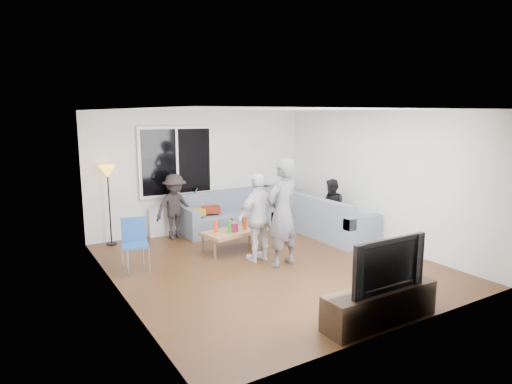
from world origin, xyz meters
TOP-DOWN VIEW (x-y plane):
  - floor at (0.00, 0.00)m, footprint 5.00×5.50m
  - ceiling at (0.00, 0.00)m, footprint 5.00×5.50m
  - wall_back at (0.00, 2.77)m, footprint 5.00×0.04m
  - wall_front at (0.00, -2.77)m, footprint 5.00×0.04m
  - wall_left at (-2.52, 0.00)m, footprint 0.04×5.50m
  - wall_right at (2.52, 0.00)m, footprint 0.04×5.50m
  - window_frame at (-0.60, 2.69)m, footprint 1.62×0.06m
  - window_glass at (-0.60, 2.65)m, footprint 1.50×0.02m
  - window_mullion at (-0.60, 2.64)m, footprint 0.05×0.03m
  - radiator at (-0.60, 2.65)m, footprint 1.30×0.12m
  - potted_plant at (-0.24, 2.62)m, footprint 0.22×0.20m
  - vase at (-0.89, 2.62)m, footprint 0.16×0.16m
  - sofa_back_section at (0.53, 2.27)m, footprint 2.30×0.85m
  - sofa_right_section at (2.02, 0.75)m, footprint 2.00×0.85m
  - sofa_corner at (1.66, 2.27)m, footprint 0.85×0.85m
  - cushion_yellow at (-0.41, 2.25)m, footprint 0.40×0.34m
  - cushion_red at (0.02, 2.33)m, footprint 0.43×0.39m
  - coffee_table at (-0.20, 0.93)m, footprint 1.19×0.78m
  - pitcher at (-0.22, 0.86)m, footprint 0.17×0.17m
  - side_chair at (-2.05, 0.83)m, footprint 0.47×0.47m
  - floor_lamp at (-2.05, 2.55)m, footprint 0.32×0.32m
  - player_left at (0.15, -0.17)m, footprint 0.74×0.56m
  - player_right at (-0.04, 0.25)m, footprint 0.94×0.47m
  - spectator_right at (2.02, 0.75)m, footprint 0.60×0.69m
  - spectator_back at (-0.81, 2.30)m, footprint 0.93×0.62m
  - tv_console at (0.02, -2.50)m, footprint 1.60×0.40m
  - television at (0.02, -2.50)m, footprint 1.14×0.15m
  - bottle_d at (0.02, 0.87)m, footprint 0.07×0.07m
  - bottle_a at (-0.52, 0.98)m, footprint 0.07×0.07m
  - bottle_e at (0.13, 1.09)m, footprint 0.07×0.07m
  - bottle_c at (-0.15, 1.10)m, footprint 0.07×0.07m
  - bottle_b at (-0.32, 0.83)m, footprint 0.08×0.08m

SIDE VIEW (x-z plane):
  - floor at x=0.00m, z-range -0.04..0.00m
  - coffee_table at x=-0.20m, z-range 0.00..0.40m
  - tv_console at x=0.02m, z-range 0.00..0.44m
  - radiator at x=-0.60m, z-range 0.00..0.62m
  - sofa_back_section at x=0.53m, z-range 0.00..0.85m
  - sofa_right_section at x=2.02m, z-range 0.00..0.85m
  - sofa_corner at x=1.66m, z-range 0.00..0.85m
  - side_chair at x=-2.05m, z-range 0.00..0.86m
  - pitcher at x=-0.22m, z-range 0.40..0.57m
  - bottle_e at x=0.13m, z-range 0.40..0.58m
  - bottle_c at x=-0.15m, z-range 0.40..0.59m
  - cushion_yellow at x=-0.41m, z-range 0.44..0.58m
  - cushion_red at x=0.02m, z-range 0.45..0.57m
  - bottle_a at x=-0.52m, z-range 0.40..0.63m
  - bottle_b at x=-0.32m, z-range 0.40..0.64m
  - bottle_d at x=0.02m, z-range 0.40..0.65m
  - spectator_right at x=2.02m, z-range 0.00..1.21m
  - spectator_back at x=-0.81m, z-range 0.00..1.34m
  - vase at x=-0.89m, z-range 0.62..0.78m
  - television at x=0.02m, z-range 0.44..1.10m
  - player_right at x=-0.04m, z-range 0.00..1.54m
  - floor_lamp at x=-2.05m, z-range 0.00..1.56m
  - potted_plant at x=-0.24m, z-range 0.62..0.96m
  - player_left at x=0.15m, z-range 0.00..1.82m
  - wall_back at x=0.00m, z-range 0.00..2.60m
  - wall_front at x=0.00m, z-range 0.00..2.60m
  - wall_left at x=-2.52m, z-range 0.00..2.60m
  - wall_right at x=2.52m, z-range 0.00..2.60m
  - window_frame at x=-0.60m, z-range 0.81..2.29m
  - window_glass at x=-0.60m, z-range 0.88..2.23m
  - window_mullion at x=-0.60m, z-range 0.88..2.23m
  - ceiling at x=0.00m, z-range 2.60..2.64m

